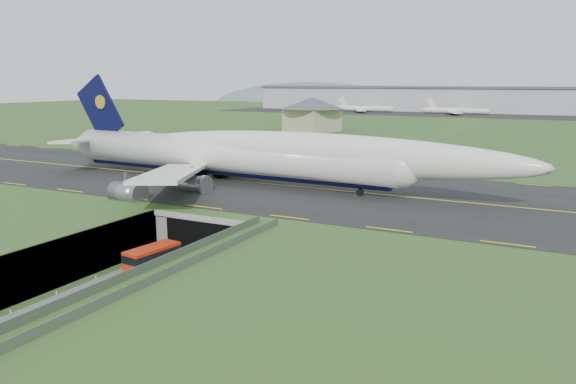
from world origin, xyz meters
The scene contains 10 objects.
ground centered at (0.00, 0.00, 0.00)m, with size 900.00×900.00×0.00m, color #2A5020.
airfield_deck centered at (0.00, 0.00, 3.00)m, with size 800.00×800.00×6.00m, color gray.
trench_road centered at (0.00, -7.50, 0.10)m, with size 12.00×75.00×0.20m, color slate.
taxiway centered at (0.00, 33.00, 6.09)m, with size 800.00×44.00×0.18m, color black.
tunnel_portal centered at (0.00, 16.71, 3.33)m, with size 17.00×22.30×6.00m.
guideway centered at (11.00, -19.11, 5.32)m, with size 3.00×53.00×7.05m.
jumbo_jet centered at (-5.02, 31.13, 11.51)m, with size 96.79×61.87×20.48m.
shuttle_tram centered at (-1.98, 0.03, 1.73)m, with size 3.88×8.06×3.16m.
service_building centered at (-42.28, 136.92, 13.52)m, with size 29.04×29.04×12.69m.
cargo_terminal centered at (-0.06, 299.41, 13.96)m, with size 320.00×67.00×15.60m.
Camera 1 is at (45.86, -54.32, 24.39)m, focal length 35.00 mm.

